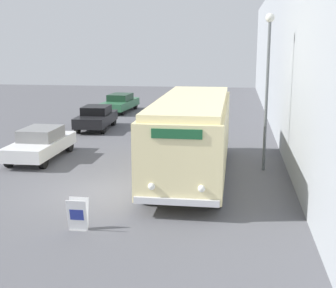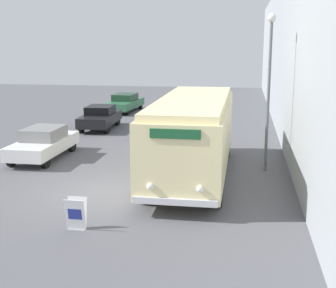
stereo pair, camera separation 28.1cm
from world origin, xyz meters
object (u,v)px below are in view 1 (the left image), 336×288
at_px(streetlamp, 268,70).
at_px(parked_car_near, 41,143).
at_px(parked_car_far, 120,103).
at_px(parked_car_mid, 96,117).
at_px(vintage_bus, 192,132).
at_px(sign_board, 78,215).

xyz_separation_m(streetlamp, parked_car_near, (-9.89, 0.51, -3.37)).
bearing_deg(parked_car_far, parked_car_mid, -82.94).
bearing_deg(parked_car_near, parked_car_mid, 87.83).
xyz_separation_m(vintage_bus, parked_car_near, (-7.03, 1.81, -1.03)).
bearing_deg(vintage_bus, parked_car_far, 113.01).
height_order(parked_car_near, parked_car_mid, parked_car_near).
relative_size(vintage_bus, parked_car_near, 2.14).
xyz_separation_m(parked_car_mid, parked_car_far, (-0.33, 7.26, -0.03)).
distance_m(sign_board, parked_car_near, 8.85).
distance_m(parked_car_mid, parked_car_far, 7.27).
relative_size(streetlamp, parked_car_near, 1.40).
bearing_deg(parked_car_near, sign_board, -60.23).
xyz_separation_m(vintage_bus, sign_board, (-2.65, -5.88, -1.31)).
distance_m(parked_car_near, parked_car_far, 14.81).
height_order(sign_board, parked_car_mid, parked_car_mid).
height_order(parked_car_mid, parked_car_far, parked_car_mid).
distance_m(parked_car_near, parked_car_mid, 7.55).
height_order(parked_car_near, parked_car_far, parked_car_near).
bearing_deg(sign_board, streetlamp, 52.49).
bearing_deg(parked_car_near, streetlamp, -2.81).
bearing_deg(parked_car_far, parked_car_near, -85.44).
height_order(sign_board, parked_car_near, parked_car_near).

